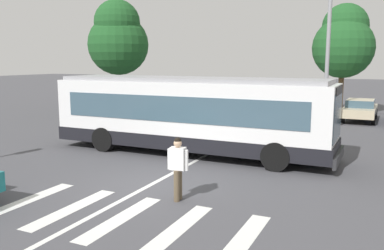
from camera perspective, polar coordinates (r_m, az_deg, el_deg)
ground_plane at (r=12.44m, az=-5.84°, el=-8.42°), size 160.00×160.00×0.00m
city_transit_bus at (r=16.28m, az=-0.35°, el=1.49°), size 11.46×2.70×3.06m
pedestrian_crossing_street at (r=10.87m, az=-1.99°, el=-5.63°), size 0.58×0.36×1.72m
parked_car_teal at (r=29.64m, az=0.97°, el=3.28°), size 2.10×4.61×1.35m
parked_car_black at (r=28.50m, az=5.72°, el=3.00°), size 1.91×4.52×1.35m
parked_car_silver at (r=28.41m, az=11.18°, el=2.86°), size 1.97×4.55×1.35m
parked_car_white at (r=27.76m, az=16.55°, el=2.52°), size 1.88×4.50×1.35m
parked_car_champagne at (r=27.39m, az=22.45°, el=2.12°), size 1.95×4.54×1.35m
twin_arm_street_lamp at (r=22.46m, az=18.62°, el=13.10°), size 4.32×0.32×8.96m
background_tree_left at (r=30.39m, az=-10.32°, el=11.82°), size 4.36×4.36×8.01m
background_tree_right at (r=30.27m, az=20.44°, el=10.87°), size 4.14×4.14×7.59m
crosswalk_painted_stripes at (r=10.10m, az=-9.87°, el=-12.68°), size 6.46×3.07×0.01m
lane_center_line at (r=14.13m, az=-1.77°, el=-6.23°), size 0.16×24.00×0.01m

